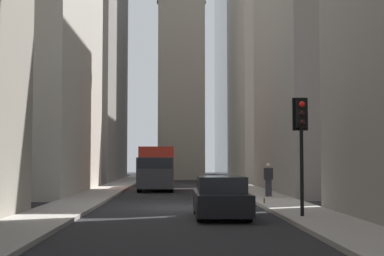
% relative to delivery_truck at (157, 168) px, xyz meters
% --- Properties ---
extents(ground_plane, '(135.00, 135.00, 0.00)m').
position_rel_delivery_truck_xyz_m(ground_plane, '(-13.14, -1.40, -1.46)').
color(ground_plane, black).
extents(sidewalk_right, '(90.00, 2.20, 0.14)m').
position_rel_delivery_truck_xyz_m(sidewalk_right, '(-13.14, 3.10, -1.39)').
color(sidewalk_right, gray).
rests_on(sidewalk_right, ground_plane).
extents(sidewalk_left, '(90.00, 2.20, 0.14)m').
position_rel_delivery_truck_xyz_m(sidewalk_left, '(-13.14, -5.90, -1.39)').
color(sidewalk_left, gray).
rests_on(sidewalk_left, ground_plane).
extents(building_left_far, '(15.05, 10.00, 20.85)m').
position_rel_delivery_truck_xyz_m(building_left_far, '(16.83, -12.00, 8.96)').
color(building_left_far, '#A8A091').
rests_on(building_left_far, ground_plane).
extents(building_right_far, '(18.18, 10.50, 29.62)m').
position_rel_delivery_truck_xyz_m(building_right_far, '(16.93, 9.19, 13.36)').
color(building_right_far, gray).
rests_on(building_right_far, ground_plane).
extents(church_spire, '(5.19, 5.19, 33.76)m').
position_rel_delivery_truck_xyz_m(church_spire, '(21.06, -1.81, 16.22)').
color(church_spire, gray).
rests_on(church_spire, ground_plane).
extents(delivery_truck, '(6.46, 2.25, 2.84)m').
position_rel_delivery_truck_xyz_m(delivery_truck, '(0.00, 0.00, 0.00)').
color(delivery_truck, red).
rests_on(delivery_truck, ground_plane).
extents(sedan_black, '(4.30, 1.78, 1.42)m').
position_rel_delivery_truck_xyz_m(sedan_black, '(-17.45, -2.80, -0.80)').
color(sedan_black, black).
rests_on(sedan_black, ground_plane).
extents(traffic_light_foreground, '(0.43, 0.52, 3.92)m').
position_rel_delivery_truck_xyz_m(traffic_light_foreground, '(-18.32, -5.41, 1.56)').
color(traffic_light_foreground, black).
rests_on(traffic_light_foreground, sidewalk_left).
extents(pedestrian, '(0.26, 0.44, 1.70)m').
position_rel_delivery_truck_xyz_m(pedestrian, '(-8.44, -5.95, -0.39)').
color(pedestrian, '#33333D').
rests_on(pedestrian, sidewalk_left).
extents(discarded_bottle, '(0.07, 0.07, 0.27)m').
position_rel_delivery_truck_xyz_m(discarded_bottle, '(-12.87, -5.02, -1.21)').
color(discarded_bottle, brown).
rests_on(discarded_bottle, sidewalk_left).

